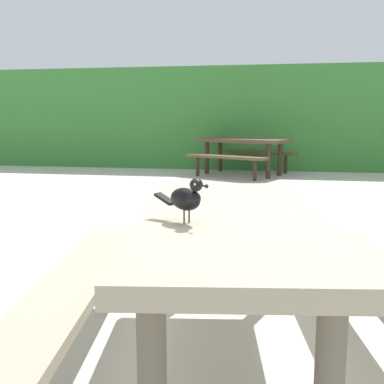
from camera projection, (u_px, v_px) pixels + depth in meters
name	position (u px, v px, depth m)	size (l,w,h in m)	color
ground_plane	(223.00, 342.00, 2.35)	(60.00, 60.00, 0.00)	beige
hedge_wall	(264.00, 118.00, 10.56)	(28.00, 1.47, 2.29)	#387A33
picnic_table_foreground	(229.00, 253.00, 2.02)	(1.91, 1.93, 0.74)	gray
bird_grackle	(187.00, 198.00, 1.76)	(0.25, 0.18, 0.18)	black
picnic_table_mid_left	(243.00, 148.00, 9.22)	(2.26, 2.24, 0.74)	brown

